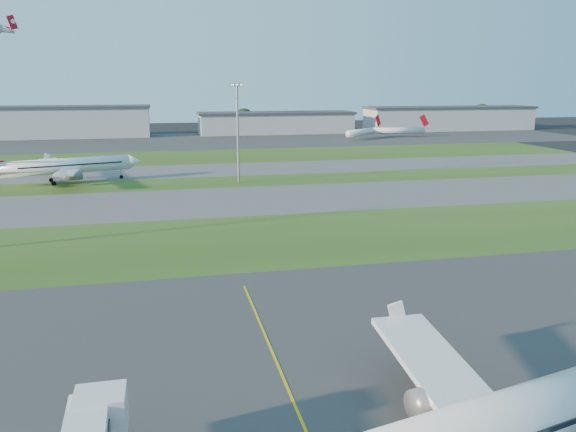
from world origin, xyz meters
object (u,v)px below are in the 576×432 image
object	(u,v)px
airliner_parked	(516,422)
mini_jet_near	(364,132)
mini_jet_far	(399,130)
light_mast_centre	(238,127)
airliner_taxiing	(65,166)

from	to	relation	value
airliner_parked	mini_jet_near	distance (m)	238.11
mini_jet_far	light_mast_centre	distance (m)	146.97
airliner_taxiing	mini_jet_far	size ratio (longest dim) A/B	1.37
airliner_taxiing	mini_jet_near	distance (m)	154.89
light_mast_centre	airliner_parked	bearing A→B (deg)	-89.09
mini_jet_far	airliner_parked	bearing A→B (deg)	-108.48
airliner_taxiing	mini_jet_far	distance (m)	172.63
airliner_taxiing	mini_jet_far	bearing A→B (deg)	-159.68
mini_jet_far	light_mast_centre	size ratio (longest dim) A/B	1.11
mini_jet_far	light_mast_centre	bearing A→B (deg)	-126.71
airliner_parked	mini_jet_far	distance (m)	248.26
airliner_parked	mini_jet_near	world-z (taller)	airliner_parked
mini_jet_far	mini_jet_near	bearing A→B (deg)	-165.86
airliner_parked	mini_jet_near	xyz separation A→B (m)	(72.97, 226.65, -1.14)
mini_jet_far	airliner_taxiing	bearing A→B (deg)	-140.31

